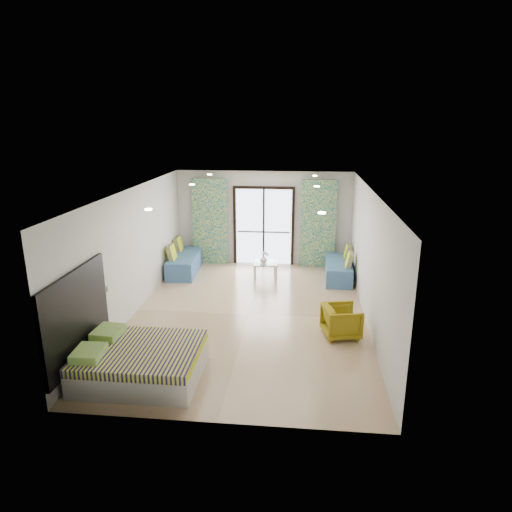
# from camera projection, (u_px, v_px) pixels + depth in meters

# --- Properties ---
(floor) EXTENTS (5.00, 7.50, 0.01)m
(floor) POSITION_uv_depth(u_px,v_px,m) (249.00, 314.00, 9.95)
(floor) COLOR tan
(floor) RESTS_ON ground
(ceiling) EXTENTS (5.00, 7.50, 0.01)m
(ceiling) POSITION_uv_depth(u_px,v_px,m) (248.00, 191.00, 9.18)
(ceiling) COLOR silver
(ceiling) RESTS_ON ground
(wall_back) EXTENTS (5.00, 0.01, 2.70)m
(wall_back) POSITION_uv_depth(u_px,v_px,m) (264.00, 218.00, 13.14)
(wall_back) COLOR silver
(wall_back) RESTS_ON ground
(wall_front) EXTENTS (5.00, 0.01, 2.70)m
(wall_front) POSITION_uv_depth(u_px,v_px,m) (215.00, 335.00, 5.99)
(wall_front) COLOR silver
(wall_front) RESTS_ON ground
(wall_left) EXTENTS (0.01, 7.50, 2.70)m
(wall_left) POSITION_uv_depth(u_px,v_px,m) (133.00, 252.00, 9.81)
(wall_left) COLOR silver
(wall_left) RESTS_ON ground
(wall_right) EXTENTS (0.01, 7.50, 2.70)m
(wall_right) POSITION_uv_depth(u_px,v_px,m) (370.00, 258.00, 9.32)
(wall_right) COLOR silver
(wall_right) RESTS_ON ground
(balcony_door) EXTENTS (1.76, 0.08, 2.28)m
(balcony_door) POSITION_uv_depth(u_px,v_px,m) (264.00, 222.00, 13.14)
(balcony_door) COLOR black
(balcony_door) RESTS_ON floor
(balcony_rail) EXTENTS (1.52, 0.03, 0.04)m
(balcony_rail) POSITION_uv_depth(u_px,v_px,m) (264.00, 232.00, 13.23)
(balcony_rail) COLOR #595451
(balcony_rail) RESTS_ON balcony_door
(curtain_left) EXTENTS (1.00, 0.10, 2.50)m
(curtain_left) POSITION_uv_depth(u_px,v_px,m) (210.00, 222.00, 13.15)
(curtain_left) COLOR silver
(curtain_left) RESTS_ON floor
(curtain_right) EXTENTS (1.00, 0.10, 2.50)m
(curtain_right) POSITION_uv_depth(u_px,v_px,m) (318.00, 224.00, 12.84)
(curtain_right) COLOR silver
(curtain_right) RESTS_ON floor
(downlight_a) EXTENTS (0.12, 0.12, 0.02)m
(downlight_a) POSITION_uv_depth(u_px,v_px,m) (148.00, 209.00, 7.42)
(downlight_a) COLOR #FFE0B2
(downlight_a) RESTS_ON ceiling
(downlight_b) EXTENTS (0.12, 0.12, 0.02)m
(downlight_b) POSITION_uv_depth(u_px,v_px,m) (322.00, 213.00, 7.14)
(downlight_b) COLOR #FFE0B2
(downlight_b) RESTS_ON ceiling
(downlight_c) EXTENTS (0.12, 0.12, 0.02)m
(downlight_c) POSITION_uv_depth(u_px,v_px,m) (192.00, 185.00, 10.28)
(downlight_c) COLOR #FFE0B2
(downlight_c) RESTS_ON ceiling
(downlight_d) EXTENTS (0.12, 0.12, 0.02)m
(downlight_d) POSITION_uv_depth(u_px,v_px,m) (317.00, 186.00, 10.00)
(downlight_d) COLOR #FFE0B2
(downlight_d) RESTS_ON ceiling
(downlight_e) EXTENTS (0.12, 0.12, 0.02)m
(downlight_e) POSITION_uv_depth(u_px,v_px,m) (210.00, 175.00, 12.18)
(downlight_e) COLOR #FFE0B2
(downlight_e) RESTS_ON ceiling
(downlight_f) EXTENTS (0.12, 0.12, 0.02)m
(downlight_f) POSITION_uv_depth(u_px,v_px,m) (315.00, 176.00, 11.91)
(downlight_f) COLOR #FFE0B2
(downlight_f) RESTS_ON ceiling
(headboard) EXTENTS (0.06, 2.10, 1.50)m
(headboard) POSITION_uv_depth(u_px,v_px,m) (77.00, 316.00, 7.32)
(headboard) COLOR black
(headboard) RESTS_ON floor
(switch_plate) EXTENTS (0.02, 0.10, 0.10)m
(switch_plate) POSITION_uv_depth(u_px,v_px,m) (108.00, 288.00, 8.51)
(switch_plate) COLOR silver
(switch_plate) RESTS_ON wall_left
(bed) EXTENTS (1.92, 1.57, 0.66)m
(bed) POSITION_uv_depth(u_px,v_px,m) (140.00, 362.00, 7.44)
(bed) COLOR silver
(bed) RESTS_ON floor
(daybed_left) EXTENTS (0.80, 1.86, 0.90)m
(daybed_left) POSITION_uv_depth(u_px,v_px,m) (184.00, 262.00, 12.63)
(daybed_left) COLOR #3C6490
(daybed_left) RESTS_ON floor
(daybed_right) EXTENTS (0.73, 1.74, 0.85)m
(daybed_right) POSITION_uv_depth(u_px,v_px,m) (339.00, 269.00, 12.12)
(daybed_right) COLOR #3C6490
(daybed_right) RESTS_ON floor
(coffee_table) EXTENTS (0.72, 0.72, 0.74)m
(coffee_table) POSITION_uv_depth(u_px,v_px,m) (265.00, 264.00, 12.19)
(coffee_table) COLOR silver
(coffee_table) RESTS_ON floor
(vase) EXTENTS (0.22, 0.23, 0.20)m
(vase) POSITION_uv_depth(u_px,v_px,m) (263.00, 259.00, 12.11)
(vase) COLOR white
(vase) RESTS_ON coffee_table
(armchair) EXTENTS (0.76, 0.79, 0.69)m
(armchair) POSITION_uv_depth(u_px,v_px,m) (342.00, 320.00, 8.85)
(armchair) COLOR olive
(armchair) RESTS_ON floor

